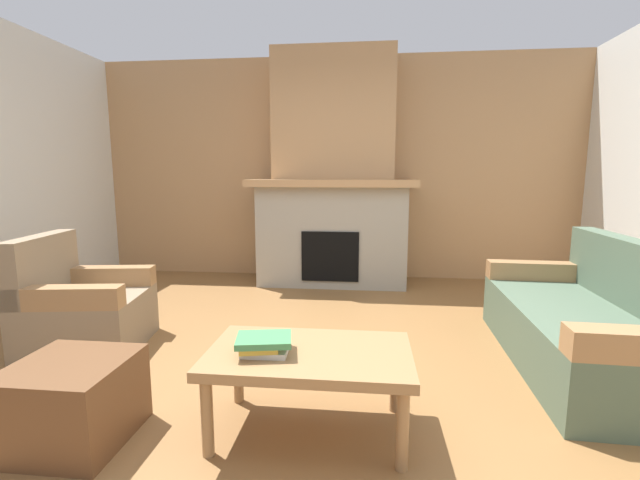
# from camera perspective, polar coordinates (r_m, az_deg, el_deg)

# --- Properties ---
(ground) EXTENTS (9.00, 9.00, 0.00)m
(ground) POSITION_cam_1_polar(r_m,az_deg,el_deg) (2.80, -2.84, -18.69)
(ground) COLOR brown
(wall_back_wood_panel) EXTENTS (6.00, 0.12, 2.70)m
(wall_back_wood_panel) POSITION_cam_1_polar(r_m,az_deg,el_deg) (5.47, 2.08, 9.36)
(wall_back_wood_panel) COLOR tan
(wall_back_wood_panel) RESTS_ON ground
(fireplace) EXTENTS (1.90, 0.82, 2.70)m
(fireplace) POSITION_cam_1_polar(r_m,az_deg,el_deg) (5.09, 1.75, 7.31)
(fireplace) COLOR gray
(fireplace) RESTS_ON ground
(couch) EXTENTS (0.91, 1.83, 0.85)m
(couch) POSITION_cam_1_polar(r_m,az_deg,el_deg) (3.44, 32.18, -9.61)
(couch) COLOR #4C604C
(couch) RESTS_ON ground
(armchair) EXTENTS (0.87, 0.87, 0.85)m
(armchair) POSITION_cam_1_polar(r_m,az_deg,el_deg) (3.68, -29.04, -8.07)
(armchair) COLOR #847056
(armchair) RESTS_ON ground
(coffee_table) EXTENTS (1.00, 0.60, 0.43)m
(coffee_table) POSITION_cam_1_polar(r_m,az_deg,el_deg) (2.20, -1.42, -15.73)
(coffee_table) COLOR #997047
(coffee_table) RESTS_ON ground
(ottoman) EXTENTS (0.52, 0.52, 0.40)m
(ottoman) POSITION_cam_1_polar(r_m,az_deg,el_deg) (2.52, -29.97, -18.06)
(ottoman) COLOR brown
(ottoman) RESTS_ON ground
(book_stack_near_edge) EXTENTS (0.29, 0.24, 0.09)m
(book_stack_near_edge) POSITION_cam_1_polar(r_m,az_deg,el_deg) (2.15, -7.53, -13.54)
(book_stack_near_edge) COLOR beige
(book_stack_near_edge) RESTS_ON coffee_table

